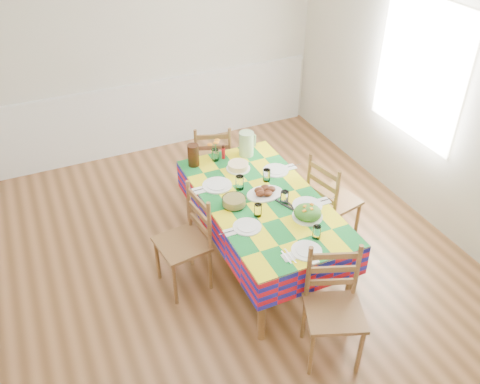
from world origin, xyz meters
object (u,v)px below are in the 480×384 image
(dining_table, at_px, (263,206))
(chair_near, at_px, (333,308))
(chair_far, at_px, (213,162))
(chair_right, at_px, (330,201))
(tea_pitcher, at_px, (193,155))
(meat_platter, at_px, (265,192))
(green_pitcher, at_px, (246,144))
(chair_left, at_px, (186,242))

(dining_table, distance_m, chair_near, 1.19)
(chair_far, bearing_deg, chair_right, 141.72)
(dining_table, relative_size, chair_near, 1.92)
(tea_pitcher, bearing_deg, meat_platter, -60.95)
(tea_pitcher, xyz_separation_m, chair_near, (0.38, -1.97, -0.36))
(chair_near, distance_m, chair_right, 1.37)
(green_pitcher, relative_size, chair_near, 0.26)
(chair_left, bearing_deg, chair_near, 25.42)
(meat_platter, distance_m, chair_right, 0.75)
(meat_platter, bearing_deg, tea_pitcher, 119.05)
(chair_near, bearing_deg, green_pitcher, 106.04)
(dining_table, height_order, chair_left, chair_left)
(meat_platter, xyz_separation_m, tea_pitcher, (-0.41, 0.74, 0.09))
(meat_platter, height_order, chair_right, chair_right)
(green_pitcher, height_order, tea_pitcher, green_pitcher)
(tea_pitcher, height_order, chair_near, chair_near)
(dining_table, relative_size, tea_pitcher, 8.31)
(chair_left, bearing_deg, chair_far, 140.89)
(meat_platter, relative_size, chair_near, 0.35)
(meat_platter, xyz_separation_m, chair_right, (0.69, -0.06, -0.27))
(chair_right, bearing_deg, tea_pitcher, 42.11)
(meat_platter, bearing_deg, chair_left, -176.50)
(green_pitcher, distance_m, chair_left, 1.25)
(dining_table, height_order, meat_platter, meat_platter)
(meat_platter, distance_m, chair_far, 1.16)
(chair_left, bearing_deg, meat_platter, 86.24)
(tea_pitcher, relative_size, chair_right, 0.23)
(chair_right, bearing_deg, meat_platter, 72.89)
(dining_table, distance_m, meat_platter, 0.13)
(meat_platter, height_order, green_pitcher, green_pitcher)
(chair_right, bearing_deg, dining_table, 77.36)
(chair_left, bearing_deg, dining_table, 82.29)
(dining_table, relative_size, chair_left, 1.92)
(chair_far, bearing_deg, chair_near, 109.95)
(green_pitcher, bearing_deg, meat_platter, -101.59)
(chair_near, height_order, chair_right, chair_right)
(chair_left, bearing_deg, green_pitcher, 121.65)
(dining_table, height_order, green_pitcher, green_pitcher)
(chair_near, relative_size, chair_right, 0.99)
(green_pitcher, bearing_deg, tea_pitcher, 176.27)
(green_pitcher, height_order, chair_near, green_pitcher)
(dining_table, height_order, tea_pitcher, tea_pitcher)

